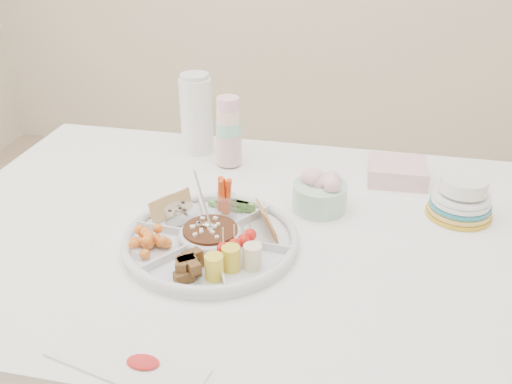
% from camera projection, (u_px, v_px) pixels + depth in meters
% --- Properties ---
extents(dining_table, '(1.52, 1.02, 0.76)m').
position_uv_depth(dining_table, '(255.00, 352.00, 1.49)').
color(dining_table, white).
rests_on(dining_table, floor).
extents(party_tray, '(0.41, 0.41, 0.04)m').
position_uv_depth(party_tray, '(211.00, 237.00, 1.24)').
color(party_tray, silver).
rests_on(party_tray, dining_table).
extents(bean_dip, '(0.13, 0.13, 0.04)m').
position_uv_depth(bean_dip, '(210.00, 235.00, 1.24)').
color(bean_dip, '#341F13').
rests_on(bean_dip, party_tray).
extents(tortillas, '(0.10, 0.10, 0.05)m').
position_uv_depth(tortillas, '(268.00, 222.00, 1.26)').
color(tortillas, '#9F622B').
rests_on(tortillas, party_tray).
extents(carrot_cucumber, '(0.11, 0.11, 0.09)m').
position_uv_depth(carrot_cucumber, '(230.00, 193.00, 1.33)').
color(carrot_cucumber, '#E34713').
rests_on(carrot_cucumber, party_tray).
extents(pita_raisins, '(0.11, 0.11, 0.06)m').
position_uv_depth(pita_raisins, '(175.00, 207.00, 1.32)').
color(pita_raisins, '#D6B452').
rests_on(pita_raisins, party_tray).
extents(cherries, '(0.11, 0.11, 0.04)m').
position_uv_depth(cherries, '(150.00, 240.00, 1.21)').
color(cherries, '#CC7636').
rests_on(cherries, party_tray).
extents(granola_chunks, '(0.11, 0.11, 0.04)m').
position_uv_depth(granola_chunks, '(187.00, 266.00, 1.13)').
color(granola_chunks, brown).
rests_on(granola_chunks, party_tray).
extents(banana_tomato, '(0.13, 0.13, 0.10)m').
position_uv_depth(banana_tomato, '(251.00, 248.00, 1.14)').
color(banana_tomato, '#E3D860').
rests_on(banana_tomato, party_tray).
extents(cup_stack, '(0.08, 0.08, 0.19)m').
position_uv_depth(cup_stack, '(229.00, 133.00, 1.57)').
color(cup_stack, silver).
rests_on(cup_stack, dining_table).
extents(thermos, '(0.11, 0.11, 0.24)m').
position_uv_depth(thermos, '(196.00, 113.00, 1.64)').
color(thermos, white).
rests_on(thermos, dining_table).
extents(flower_bowl, '(0.16, 0.16, 0.10)m').
position_uv_depth(flower_bowl, '(320.00, 191.00, 1.38)').
color(flower_bowl, '#9BD8B3').
rests_on(flower_bowl, dining_table).
extents(napkin_stack, '(0.16, 0.14, 0.05)m').
position_uv_depth(napkin_stack, '(397.00, 172.00, 1.52)').
color(napkin_stack, beige).
rests_on(napkin_stack, dining_table).
extents(plate_stack, '(0.19, 0.19, 0.10)m').
position_uv_depth(plate_stack, '(461.00, 197.00, 1.35)').
color(plate_stack, '#EFB750').
rests_on(plate_stack, dining_table).
extents(placemat, '(0.29, 0.15, 0.01)m').
position_uv_depth(placemat, '(126.00, 362.00, 0.95)').
color(placemat, white).
rests_on(placemat, dining_table).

